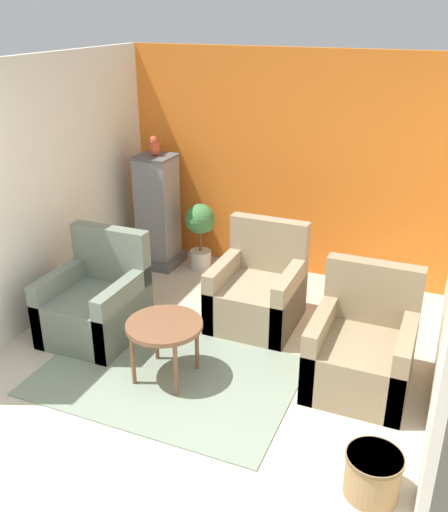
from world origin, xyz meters
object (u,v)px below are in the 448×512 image
birdcage (158,214)px  wicker_basket (373,473)px  parrot (155,146)px  armchair_left (96,305)px  coffee_table (164,329)px  armchair_middle (258,293)px  armchair_right (362,352)px  potted_plant (200,228)px

birdcage → wicker_basket: (2.96, -2.62, -0.47)m
parrot → armchair_left: bearing=-81.8°
coffee_table → birdcage: birdcage is taller
armchair_middle → parrot: 2.09m
armchair_middle → wicker_basket: (1.41, -1.78, -0.14)m
birdcage → armchair_right: bearing=-29.1°
parrot → potted_plant: (0.50, 0.07, -0.92)m
coffee_table → wicker_basket: coffee_table is taller
coffee_table → wicker_basket: bearing=-18.7°
armchair_middle → birdcage: 1.80m
armchair_right → potted_plant: (-2.16, 1.56, 0.21)m
armchair_right → armchair_middle: 1.29m
coffee_table → parrot: (-1.16, 2.02, 0.96)m
potted_plant → wicker_basket: potted_plant is taller
parrot → birdcage: bearing=-90.0°
wicker_basket → parrot: bearing=138.4°
armchair_left → parrot: (-0.24, 1.65, 1.12)m
armchair_middle → birdcage: size_ratio=0.73×
armchair_middle → birdcage: bearing=151.4°
coffee_table → armchair_left: size_ratio=0.65×
armchair_left → wicker_basket: armchair_left is taller
armchair_left → armchair_right: bearing=3.9°
armchair_left → armchair_middle: 1.54m
parrot → coffee_table: bearing=-60.1°
armchair_right → birdcage: 3.07m
armchair_middle → parrot: bearing=151.3°
armchair_right → parrot: (-2.67, 1.49, 1.12)m
coffee_table → armchair_left: armchair_left is taller
armchair_right → parrot: 3.25m
armchair_middle → parrot: parrot is taller
armchair_right → potted_plant: 2.67m
armchair_right → armchair_middle: (-1.12, 0.64, 0.00)m
armchair_middle → potted_plant: size_ratio=1.23×
birdcage → wicker_basket: bearing=-41.6°
coffee_table → armchair_middle: armchair_middle is taller
armchair_right → wicker_basket: armchair_right is taller
parrot → wicker_basket: size_ratio=0.62×
armchair_left → wicker_basket: (2.72, -0.97, -0.14)m
potted_plant → coffee_table: bearing=-72.6°
birdcage → potted_plant: 0.53m
armchair_left → wicker_basket: size_ratio=2.65×
coffee_table → parrot: size_ratio=2.77×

